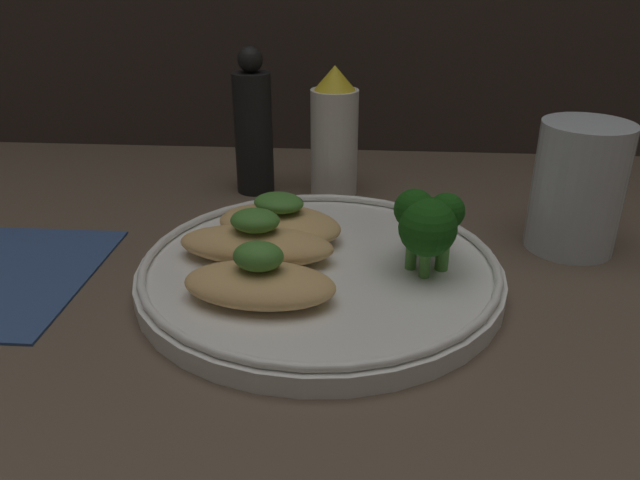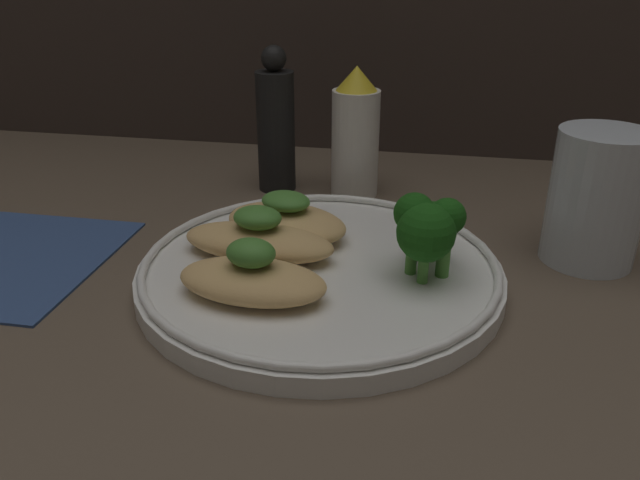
% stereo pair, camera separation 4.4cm
% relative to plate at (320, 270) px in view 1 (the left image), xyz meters
% --- Properties ---
extents(ground_plane, '(1.80, 1.80, 0.01)m').
position_rel_plate_xyz_m(ground_plane, '(0.00, 0.00, -0.01)').
color(ground_plane, brown).
extents(plate, '(0.26, 0.26, 0.02)m').
position_rel_plate_xyz_m(plate, '(0.00, 0.00, 0.00)').
color(plate, white).
rests_on(plate, ground_plane).
extents(grilled_meat_front, '(0.10, 0.06, 0.04)m').
position_rel_plate_xyz_m(grilled_meat_front, '(-0.04, -0.05, 0.02)').
color(grilled_meat_front, tan).
rests_on(grilled_meat_front, plate).
extents(grilled_meat_middle, '(0.12, 0.06, 0.04)m').
position_rel_plate_xyz_m(grilled_meat_middle, '(-0.05, 0.01, 0.02)').
color(grilled_meat_middle, tan).
rests_on(grilled_meat_middle, plate).
extents(grilled_meat_back, '(0.11, 0.09, 0.04)m').
position_rel_plate_xyz_m(grilled_meat_back, '(-0.04, 0.04, 0.02)').
color(grilled_meat_back, tan).
rests_on(grilled_meat_back, plate).
extents(broccoli_bunch, '(0.05, 0.07, 0.06)m').
position_rel_plate_xyz_m(broccoli_bunch, '(0.07, -0.00, 0.04)').
color(broccoli_bunch, '#4C8E38').
rests_on(broccoli_bunch, plate).
extents(sauce_bottle, '(0.05, 0.05, 0.12)m').
position_rel_plate_xyz_m(sauce_bottle, '(0.00, 0.18, 0.05)').
color(sauce_bottle, white).
rests_on(sauce_bottle, ground_plane).
extents(pepper_grinder, '(0.04, 0.04, 0.14)m').
position_rel_plate_xyz_m(pepper_grinder, '(-0.08, 0.18, 0.05)').
color(pepper_grinder, black).
rests_on(pepper_grinder, ground_plane).
extents(drinking_glass, '(0.07, 0.07, 0.10)m').
position_rel_plate_xyz_m(drinking_glass, '(0.20, 0.07, 0.04)').
color(drinking_glass, silver).
rests_on(drinking_glass, ground_plane).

